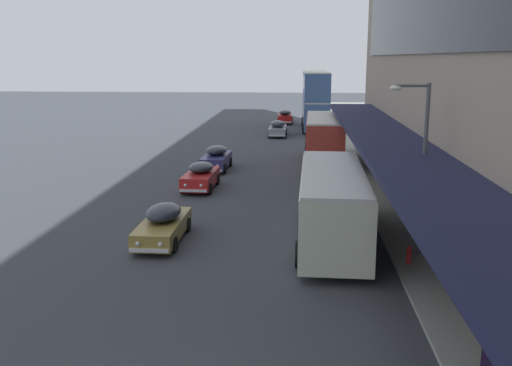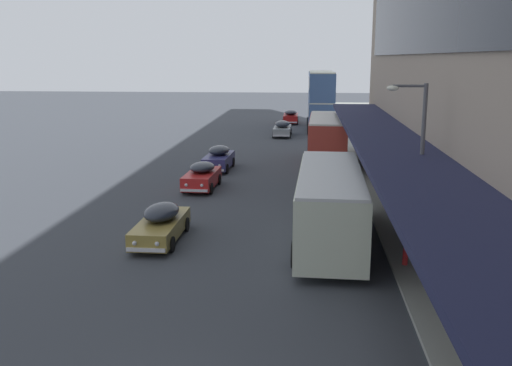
{
  "view_description": "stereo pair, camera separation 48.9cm",
  "coord_description": "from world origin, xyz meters",
  "px_view_note": "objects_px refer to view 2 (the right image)",
  "views": [
    {
      "loc": [
        2.31,
        -9.35,
        7.62
      ],
      "look_at": [
        0.19,
        19.62,
        1.23
      ],
      "focal_mm": 40.0,
      "sensor_mm": 36.0,
      "label": 1
    },
    {
      "loc": [
        2.8,
        -9.31,
        7.62
      ],
      "look_at": [
        0.19,
        19.62,
        1.23
      ],
      "focal_mm": 40.0,
      "sensor_mm": 36.0,
      "label": 2
    }
  ],
  "objects_px": {
    "transit_bus_kerbside_front": "(330,202)",
    "transit_bus_kerbside_rear": "(321,99)",
    "sedan_oncoming_rear": "(202,176)",
    "street_lamp": "(417,157)",
    "fire_hydrant": "(405,256)",
    "sedan_lead_near": "(291,117)",
    "sedan_second_near": "(219,158)",
    "transit_bus_kerbside_far": "(327,137)",
    "sedan_far_back": "(282,128)",
    "sedan_lead_mid": "(161,223)"
  },
  "relations": [
    {
      "from": "sedan_far_back",
      "to": "sedan_oncoming_rear",
      "type": "distance_m",
      "value": 23.97
    },
    {
      "from": "transit_bus_kerbside_far",
      "to": "sedan_lead_mid",
      "type": "distance_m",
      "value": 20.4
    },
    {
      "from": "transit_bus_kerbside_far",
      "to": "sedan_far_back",
      "type": "height_order",
      "value": "transit_bus_kerbside_far"
    },
    {
      "from": "sedan_lead_mid",
      "to": "sedan_lead_near",
      "type": "height_order",
      "value": "sedan_lead_near"
    },
    {
      "from": "sedan_far_back",
      "to": "sedan_lead_near",
      "type": "relative_size",
      "value": 1.01
    },
    {
      "from": "sedan_far_back",
      "to": "sedan_lead_near",
      "type": "bearing_deg",
      "value": 87.65
    },
    {
      "from": "sedan_second_near",
      "to": "transit_bus_kerbside_front",
      "type": "bearing_deg",
      "value": -65.59
    },
    {
      "from": "transit_bus_kerbside_far",
      "to": "fire_hydrant",
      "type": "height_order",
      "value": "transit_bus_kerbside_far"
    },
    {
      "from": "sedan_lead_near",
      "to": "transit_bus_kerbside_far",
      "type": "bearing_deg",
      "value": -82.5
    },
    {
      "from": "transit_bus_kerbside_far",
      "to": "sedan_far_back",
      "type": "bearing_deg",
      "value": 104.97
    },
    {
      "from": "transit_bus_kerbside_far",
      "to": "sedan_oncoming_rear",
      "type": "relative_size",
      "value": 2.24
    },
    {
      "from": "transit_bus_kerbside_front",
      "to": "sedan_lead_near",
      "type": "distance_m",
      "value": 44.96
    },
    {
      "from": "transit_bus_kerbside_front",
      "to": "transit_bus_kerbside_rear",
      "type": "distance_m",
      "value": 38.65
    },
    {
      "from": "sedan_lead_mid",
      "to": "sedan_lead_near",
      "type": "relative_size",
      "value": 0.99
    },
    {
      "from": "sedan_second_near",
      "to": "sedan_far_back",
      "type": "height_order",
      "value": "sedan_second_near"
    },
    {
      "from": "sedan_far_back",
      "to": "sedan_lead_near",
      "type": "xyz_separation_m",
      "value": [
        0.47,
        11.52,
        0.03
      ]
    },
    {
      "from": "street_lamp",
      "to": "sedan_oncoming_rear",
      "type": "bearing_deg",
      "value": 132.53
    },
    {
      "from": "transit_bus_kerbside_front",
      "to": "sedan_oncoming_rear",
      "type": "relative_size",
      "value": 2.28
    },
    {
      "from": "transit_bus_kerbside_front",
      "to": "street_lamp",
      "type": "bearing_deg",
      "value": -26.91
    },
    {
      "from": "transit_bus_kerbside_front",
      "to": "transit_bus_kerbside_far",
      "type": "relative_size",
      "value": 1.02
    },
    {
      "from": "transit_bus_kerbside_front",
      "to": "sedan_second_near",
      "type": "bearing_deg",
      "value": 114.41
    },
    {
      "from": "sedan_lead_near",
      "to": "sedan_second_near",
      "type": "bearing_deg",
      "value": -98.01
    },
    {
      "from": "transit_bus_kerbside_rear",
      "to": "sedan_oncoming_rear",
      "type": "distance_m",
      "value": 30.06
    },
    {
      "from": "transit_bus_kerbside_rear",
      "to": "sedan_second_near",
      "type": "bearing_deg",
      "value": -108.03
    },
    {
      "from": "transit_bus_kerbside_rear",
      "to": "sedan_lead_mid",
      "type": "relative_size",
      "value": 2.3
    },
    {
      "from": "transit_bus_kerbside_rear",
      "to": "sedan_far_back",
      "type": "xyz_separation_m",
      "value": [
        -3.84,
        -5.3,
        -2.58
      ]
    },
    {
      "from": "sedan_oncoming_rear",
      "to": "sedan_lead_near",
      "type": "distance_m",
      "value": 35.45
    },
    {
      "from": "sedan_second_near",
      "to": "street_lamp",
      "type": "relative_size",
      "value": 0.67
    },
    {
      "from": "fire_hydrant",
      "to": "sedan_oncoming_rear",
      "type": "bearing_deg",
      "value": 128.58
    },
    {
      "from": "sedan_second_near",
      "to": "sedan_lead_near",
      "type": "relative_size",
      "value": 0.93
    },
    {
      "from": "transit_bus_kerbside_rear",
      "to": "sedan_lead_near",
      "type": "height_order",
      "value": "transit_bus_kerbside_rear"
    },
    {
      "from": "street_lamp",
      "to": "fire_hydrant",
      "type": "bearing_deg",
      "value": -109.96
    },
    {
      "from": "sedan_second_near",
      "to": "transit_bus_kerbside_far",
      "type": "bearing_deg",
      "value": 21.71
    },
    {
      "from": "transit_bus_kerbside_rear",
      "to": "sedan_lead_near",
      "type": "distance_m",
      "value": 7.53
    },
    {
      "from": "sedan_far_back",
      "to": "fire_hydrant",
      "type": "xyz_separation_m",
      "value": [
        6.16,
        -36.06,
        -0.27
      ]
    },
    {
      "from": "fire_hydrant",
      "to": "sedan_lead_mid",
      "type": "bearing_deg",
      "value": 165.79
    },
    {
      "from": "sedan_oncoming_rear",
      "to": "sedan_lead_near",
      "type": "relative_size",
      "value": 0.9
    },
    {
      "from": "sedan_lead_near",
      "to": "street_lamp",
      "type": "xyz_separation_m",
      "value": [
        6.11,
        -46.43,
        3.2
      ]
    },
    {
      "from": "sedan_lead_mid",
      "to": "street_lamp",
      "type": "bearing_deg",
      "value": -7.4
    },
    {
      "from": "transit_bus_kerbside_rear",
      "to": "sedan_lead_mid",
      "type": "xyz_separation_m",
      "value": [
        -7.5,
        -38.87,
        -2.59
      ]
    },
    {
      "from": "transit_bus_kerbside_far",
      "to": "sedan_lead_near",
      "type": "bearing_deg",
      "value": 97.5
    },
    {
      "from": "sedan_far_back",
      "to": "street_lamp",
      "type": "xyz_separation_m",
      "value": [
        6.58,
        -34.9,
        3.23
      ]
    },
    {
      "from": "sedan_second_near",
      "to": "transit_bus_kerbside_rear",
      "type": "bearing_deg",
      "value": 71.97
    },
    {
      "from": "sedan_second_near",
      "to": "fire_hydrant",
      "type": "distance_m",
      "value": 20.83
    },
    {
      "from": "transit_bus_kerbside_far",
      "to": "sedan_lead_near",
      "type": "xyz_separation_m",
      "value": [
        -3.45,
        26.2,
        -1.17
      ]
    },
    {
      "from": "sedan_lead_near",
      "to": "fire_hydrant",
      "type": "xyz_separation_m",
      "value": [
        5.69,
        -47.58,
        -0.3
      ]
    },
    {
      "from": "sedan_far_back",
      "to": "sedan_lead_near",
      "type": "height_order",
      "value": "sedan_lead_near"
    },
    {
      "from": "sedan_far_back",
      "to": "sedan_lead_near",
      "type": "distance_m",
      "value": 11.53
    },
    {
      "from": "sedan_second_near",
      "to": "sedan_far_back",
      "type": "distance_m",
      "value": 18.05
    },
    {
      "from": "transit_bus_kerbside_front",
      "to": "sedan_lead_mid",
      "type": "distance_m",
      "value": 7.2
    }
  ]
}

